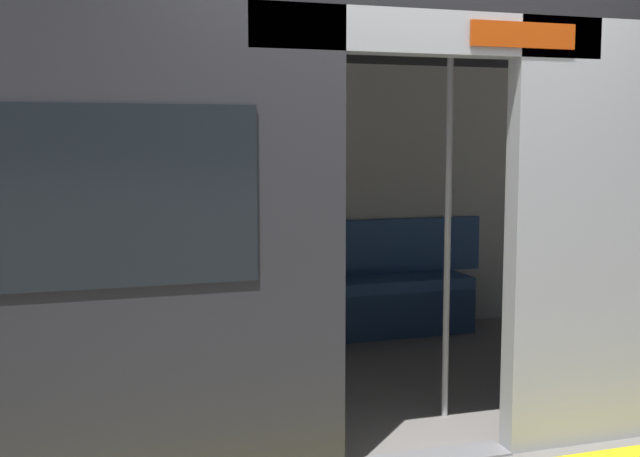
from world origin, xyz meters
TOP-DOWN VIEW (x-y plane):
  - train_car at (0.05, -1.28)m, footprint 6.40×2.91m
  - bench_seat at (0.00, -2.40)m, footprint 3.02×0.44m
  - person_seated at (0.25, -2.35)m, footprint 0.55×0.70m
  - handbag at (-0.21, -2.47)m, footprint 0.26×0.15m
  - book at (0.59, -2.45)m, footprint 0.23×0.26m
  - grab_pole_door at (0.38, -0.50)m, footprint 0.04×0.04m
  - grab_pole_far at (-0.38, -0.54)m, footprint 0.04×0.04m

SIDE VIEW (x-z plane):
  - bench_seat at x=0.00m, z-range 0.12..0.58m
  - book at x=0.59m, z-range 0.46..0.49m
  - handbag at x=-0.21m, z-range 0.46..0.63m
  - person_seated at x=0.25m, z-range 0.08..1.27m
  - grab_pole_door at x=0.38m, z-range 0.00..2.15m
  - grab_pole_far at x=-0.38m, z-range 0.00..2.15m
  - train_car at x=0.05m, z-range 0.38..2.66m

